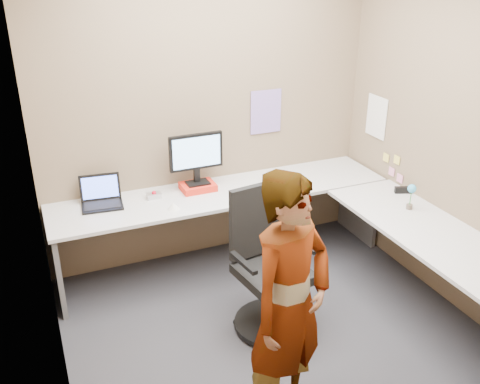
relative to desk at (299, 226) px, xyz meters
name	(u,v)px	position (x,y,z in m)	size (l,w,h in m)	color
ground	(270,325)	(-0.44, -0.39, -0.59)	(3.00, 3.00, 0.00)	#2B2A30
wall_back	(208,112)	(-0.44, 0.91, 0.76)	(3.00, 3.00, 0.00)	brown
wall_right	(450,135)	(1.06, -0.39, 0.76)	(2.70, 2.70, 0.00)	brown
wall_left	(38,199)	(-1.94, -0.39, 0.76)	(2.70, 2.70, 0.00)	brown
desk	(299,226)	(0.00, 0.00, 0.00)	(2.98, 2.58, 0.73)	beige
paper_ream	(198,187)	(-0.63, 0.70, 0.17)	(0.29, 0.22, 0.06)	red
monitor	(196,155)	(-0.63, 0.72, 0.46)	(0.47, 0.14, 0.45)	black
laptop	(101,198)	(-1.45, 0.73, 0.20)	(0.35, 0.30, 0.23)	black
trackball_mouse	(154,195)	(-1.02, 0.68, 0.17)	(0.12, 0.08, 0.07)	#B7B7BC
origami	(173,206)	(-0.93, 0.41, 0.17)	(0.10, 0.10, 0.06)	white
stapler	(403,190)	(0.99, -0.05, 0.17)	(0.15, 0.04, 0.06)	black
flower	(411,193)	(0.83, -0.32, 0.28)	(0.07, 0.07, 0.22)	brown
calendar_purple	(266,112)	(0.11, 0.90, 0.71)	(0.30, 0.01, 0.40)	#846BB7
calendar_white	(377,117)	(1.05, 0.51, 0.66)	(0.01, 0.28, 0.38)	white
sticky_note_a	(397,160)	(1.05, 0.16, 0.36)	(0.01, 0.07, 0.07)	#F2E059
sticky_note_b	(392,172)	(1.05, 0.21, 0.23)	(0.01, 0.07, 0.07)	pink
sticky_note_c	(400,178)	(1.05, 0.09, 0.21)	(0.01, 0.07, 0.07)	pink
sticky_note_d	(386,158)	(1.05, 0.31, 0.33)	(0.01, 0.07, 0.07)	#F2E059
office_chair	(268,274)	(-0.44, -0.35, -0.14)	(0.60, 0.58, 1.09)	black
person	(290,306)	(-0.72, -1.20, 0.22)	(0.59, 0.39, 1.63)	#999399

